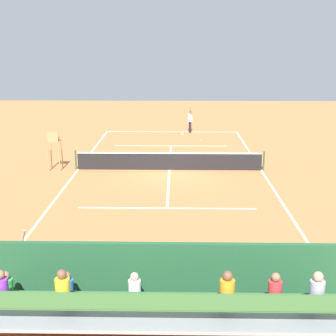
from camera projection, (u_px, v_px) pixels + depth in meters
name	position (u px, v px, depth m)	size (l,w,h in m)	color
ground_plane	(169.00, 170.00, 25.68)	(60.00, 60.00, 0.00)	#D17542
court_line_markings	(169.00, 170.00, 25.71)	(10.10, 22.20, 0.01)	white
tennis_net	(169.00, 161.00, 25.54)	(10.30, 0.10, 1.07)	black
backdrop_wall	(160.00, 280.00, 11.91)	(18.00, 0.16, 2.00)	#235633
bleacher_stand	(155.00, 311.00, 10.61)	(9.06, 2.40, 2.48)	gray
umpire_chair	(54.00, 146.00, 25.32)	(0.67, 0.67, 2.14)	#A88456
courtside_bench	(238.00, 282.00, 12.69)	(1.80, 0.40, 0.93)	#234C2D
equipment_bag	(184.00, 296.00, 12.69)	(0.90, 0.36, 0.36)	#334C8C
tennis_player	(190.00, 119.00, 35.76)	(0.44, 0.56, 1.93)	black
tennis_racket	(182.00, 134.00, 35.40)	(0.51, 0.52, 0.03)	black
tennis_ball_near	(201.00, 140.00, 33.21)	(0.07, 0.07, 0.07)	#CCDB33
line_judge	(20.00, 264.00, 12.70)	(0.42, 0.55, 1.93)	#232328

